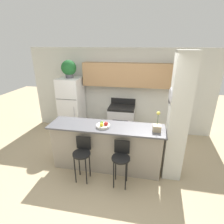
{
  "coord_description": "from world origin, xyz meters",
  "views": [
    {
      "loc": [
        0.73,
        -3.22,
        2.64
      ],
      "look_at": [
        0.0,
        0.68,
        1.08
      ],
      "focal_mm": 28.0,
      "sensor_mm": 36.0,
      "label": 1
    }
  ],
  "objects": [
    {
      "name": "trash_bin",
      "position": [
        -0.88,
        1.3,
        0.19
      ],
      "size": [
        0.28,
        0.28,
        0.38
      ],
      "color": "black",
      "rests_on": "ground_plane"
    },
    {
      "name": "bar_stool_right",
      "position": [
        0.39,
        -0.46,
        0.61
      ],
      "size": [
        0.35,
        0.35,
        0.92
      ],
      "color": "black",
      "rests_on": "ground_plane"
    },
    {
      "name": "wall_back",
      "position": [
        0.12,
        1.9,
        1.49
      ],
      "size": [
        5.6,
        0.38,
        2.55
      ],
      "color": "silver",
      "rests_on": "ground_plane"
    },
    {
      "name": "counter_bar",
      "position": [
        0.0,
        0.0,
        0.52
      ],
      "size": [
        2.44,
        0.63,
        1.03
      ],
      "color": "gray",
      "rests_on": "ground_plane"
    },
    {
      "name": "refrigerator",
      "position": [
        -1.42,
        1.56,
        0.86
      ],
      "size": [
        0.65,
        0.74,
        1.71
      ],
      "color": "white",
      "rests_on": "ground_plane"
    },
    {
      "name": "bar_stool_left",
      "position": [
        -0.39,
        -0.46,
        0.61
      ],
      "size": [
        0.35,
        0.35,
        0.92
      ],
      "color": "black",
      "rests_on": "ground_plane"
    },
    {
      "name": "orchid_vase",
      "position": [
        1.03,
        -0.04,
        1.13
      ],
      "size": [
        0.16,
        0.16,
        0.41
      ],
      "color": "tan",
      "rests_on": "counter_bar"
    },
    {
      "name": "potted_plant_on_fridge",
      "position": [
        -1.42,
        1.56,
        1.99
      ],
      "size": [
        0.43,
        0.43,
        0.5
      ],
      "color": "#4C4C51",
      "rests_on": "refrigerator"
    },
    {
      "name": "ground_plane",
      "position": [
        0.0,
        0.0,
        0.0
      ],
      "size": [
        14.0,
        14.0,
        0.0
      ],
      "primitive_type": "plane",
      "color": "tan"
    },
    {
      "name": "fruit_bowl",
      "position": [
        -0.05,
        -0.06,
        1.07
      ],
      "size": [
        0.28,
        0.28,
        0.12
      ],
      "color": "silver",
      "rests_on": "counter_bar"
    },
    {
      "name": "pillar_right",
      "position": [
        1.4,
        -0.02,
        1.28
      ],
      "size": [
        0.38,
        0.32,
        2.55
      ],
      "color": "silver",
      "rests_on": "ground_plane"
    },
    {
      "name": "stove_range",
      "position": [
        0.12,
        1.62,
        0.46
      ],
      "size": [
        0.75,
        0.64,
        1.07
      ],
      "color": "silver",
      "rests_on": "ground_plane"
    }
  ]
}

